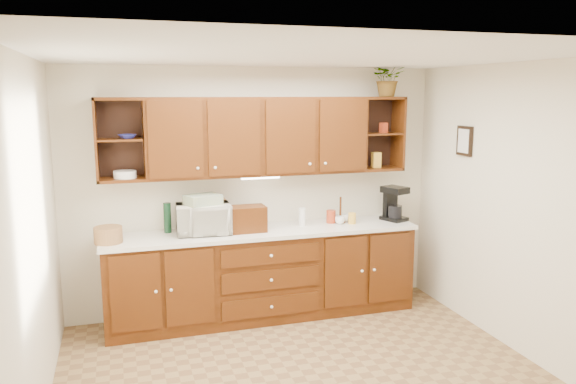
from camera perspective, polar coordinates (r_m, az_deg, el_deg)
floor at (r=4.85m, az=2.06°, el=-18.68°), size 4.00×4.00×0.00m
ceiling at (r=4.26m, az=2.28°, el=13.67°), size 4.00×4.00×0.00m
back_wall at (r=6.02m, az=-3.32°, el=0.17°), size 4.00×0.00×4.00m
left_wall at (r=4.19m, az=-24.77°, el=-5.14°), size 0.00×3.50×3.50m
right_wall at (r=5.36m, az=22.80°, el=-1.83°), size 0.00×3.50×3.50m
base_cabinets at (r=5.95m, az=-2.54°, el=-8.40°), size 3.20×0.60×0.90m
countertop at (r=5.81m, az=-2.55°, el=-4.03°), size 3.24×0.64×0.04m
upper_cabinets at (r=5.80m, az=-2.90°, el=5.70°), size 3.20×0.33×0.80m
undercabinet_light at (r=5.79m, az=-2.82°, el=1.48°), size 0.40×0.05×0.02m
framed_picture at (r=5.99m, az=17.51°, el=4.97°), size 0.03×0.24×0.30m
wicker_basket at (r=5.54m, az=-17.80°, el=-4.16°), size 0.26×0.26×0.15m
microwave at (r=5.67m, az=-8.59°, el=-2.73°), size 0.55×0.39×0.30m
towel_stack at (r=5.63m, az=-8.64°, el=-0.77°), size 0.39×0.33×0.10m
wine_bottle at (r=5.77m, az=-12.15°, el=-2.57°), size 0.08×0.08×0.30m
woven_tray at (r=5.94m, az=-7.64°, el=-3.51°), size 0.37×0.12×0.36m
bread_box at (r=5.71m, az=-4.21°, el=-2.74°), size 0.38×0.24×0.26m
mug_tree at (r=6.14m, az=5.33°, el=-2.68°), size 0.23×0.24×0.28m
canister_red at (r=6.10m, az=4.39°, el=-2.50°), size 0.12×0.12×0.14m
canister_white at (r=5.95m, az=1.45°, el=-2.53°), size 0.09×0.09×0.19m
canister_yellow at (r=6.09m, az=6.53°, el=-2.67°), size 0.08×0.08×0.12m
coffee_maker at (r=6.31m, az=10.67°, el=-1.19°), size 0.28×0.32×0.38m
bowl_stack at (r=5.59m, az=-16.03°, el=5.45°), size 0.21×0.21×0.04m
plate_stack at (r=5.63m, az=-16.23°, el=1.73°), size 0.28×0.28×0.07m
pantry_box_yellow at (r=6.26m, az=8.95°, el=3.25°), size 0.09×0.07×0.17m
pantry_box_red at (r=6.24m, az=9.68°, el=6.45°), size 0.09×0.08×0.11m
potted_plant at (r=6.24m, az=10.17°, el=11.31°), size 0.42×0.38×0.39m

